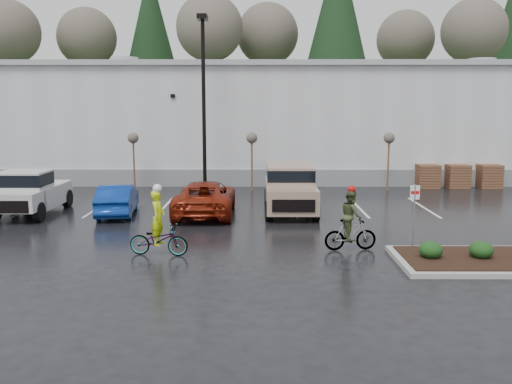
{
  "coord_description": "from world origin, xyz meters",
  "views": [
    {
      "loc": [
        -1.12,
        -16.64,
        4.66
      ],
      "look_at": [
        -1.23,
        4.33,
        1.3
      ],
      "focal_mm": 38.0,
      "sensor_mm": 36.0,
      "label": 1
    }
  ],
  "objects_px": {
    "car_red": "(205,198)",
    "cyclist_olive": "(351,226)",
    "sapling_east": "(389,141)",
    "car_blue": "(118,199)",
    "sapling_west": "(133,141)",
    "pallet_stack_b": "(457,176)",
    "pickup_white": "(34,191)",
    "sapling_mid": "(252,141)",
    "cyclist_hivis": "(159,233)",
    "lamppost": "(204,85)",
    "suv_tan": "(290,189)",
    "pallet_stack_a": "(427,176)",
    "fire_lane_sign": "(414,209)",
    "pallet_stack_c": "(489,176)"
  },
  "relations": [
    {
      "from": "sapling_east",
      "to": "fire_lane_sign",
      "type": "xyz_separation_m",
      "value": [
        -2.2,
        -12.8,
        -1.32
      ]
    },
    {
      "from": "car_blue",
      "to": "suv_tan",
      "type": "xyz_separation_m",
      "value": [
        7.44,
        0.59,
        0.37
      ]
    },
    {
      "from": "sapling_east",
      "to": "car_blue",
      "type": "xyz_separation_m",
      "value": [
        -13.19,
        -6.76,
        -2.06
      ]
    },
    {
      "from": "pickup_white",
      "to": "fire_lane_sign",
      "type": "bearing_deg",
      "value": -23.42
    },
    {
      "from": "pallet_stack_a",
      "to": "cyclist_olive",
      "type": "relative_size",
      "value": 0.63
    },
    {
      "from": "car_red",
      "to": "suv_tan",
      "type": "distance_m",
      "value": 3.72
    },
    {
      "from": "sapling_east",
      "to": "cyclist_olive",
      "type": "bearing_deg",
      "value": -108.31
    },
    {
      "from": "pallet_stack_c",
      "to": "pickup_white",
      "type": "bearing_deg",
      "value": -162.05
    },
    {
      "from": "sapling_mid",
      "to": "fire_lane_sign",
      "type": "xyz_separation_m",
      "value": [
        5.3,
        -12.8,
        -1.32
      ]
    },
    {
      "from": "lamppost",
      "to": "pickup_white",
      "type": "relative_size",
      "value": 1.77
    },
    {
      "from": "sapling_west",
      "to": "sapling_mid",
      "type": "bearing_deg",
      "value": 0.0
    },
    {
      "from": "sapling_west",
      "to": "pickup_white",
      "type": "distance_m",
      "value": 7.27
    },
    {
      "from": "pallet_stack_c",
      "to": "pickup_white",
      "type": "relative_size",
      "value": 0.26
    },
    {
      "from": "pallet_stack_b",
      "to": "fire_lane_sign",
      "type": "xyz_separation_m",
      "value": [
        -6.4,
        -13.8,
        0.73
      ]
    },
    {
      "from": "pallet_stack_c",
      "to": "pallet_stack_b",
      "type": "bearing_deg",
      "value": 180.0
    },
    {
      "from": "pickup_white",
      "to": "suv_tan",
      "type": "height_order",
      "value": "suv_tan"
    },
    {
      "from": "pallet_stack_a",
      "to": "car_red",
      "type": "bearing_deg",
      "value": -147.24
    },
    {
      "from": "pallet_stack_b",
      "to": "car_blue",
      "type": "distance_m",
      "value": 19.04
    },
    {
      "from": "pallet_stack_c",
      "to": "pickup_white",
      "type": "height_order",
      "value": "pickup_white"
    },
    {
      "from": "sapling_mid",
      "to": "cyclist_hivis",
      "type": "distance_m",
      "value": 13.58
    },
    {
      "from": "car_red",
      "to": "cyclist_olive",
      "type": "bearing_deg",
      "value": 131.95
    },
    {
      "from": "sapling_east",
      "to": "lamppost",
      "type": "bearing_deg",
      "value": -174.29
    },
    {
      "from": "pallet_stack_c",
      "to": "suv_tan",
      "type": "relative_size",
      "value": 0.26
    },
    {
      "from": "cyclist_olive",
      "to": "pallet_stack_c",
      "type": "bearing_deg",
      "value": -43.69
    },
    {
      "from": "sapling_west",
      "to": "pallet_stack_b",
      "type": "distance_m",
      "value": 18.34
    },
    {
      "from": "pickup_white",
      "to": "car_blue",
      "type": "xyz_separation_m",
      "value": [
        3.73,
        -0.33,
        -0.32
      ]
    },
    {
      "from": "car_blue",
      "to": "cyclist_hivis",
      "type": "bearing_deg",
      "value": 107.8
    },
    {
      "from": "sapling_mid",
      "to": "car_red",
      "type": "distance_m",
      "value": 7.23
    },
    {
      "from": "pickup_white",
      "to": "car_blue",
      "type": "distance_m",
      "value": 3.76
    },
    {
      "from": "car_blue",
      "to": "cyclist_olive",
      "type": "bearing_deg",
      "value": 140.65
    },
    {
      "from": "pickup_white",
      "to": "pallet_stack_c",
      "type": "bearing_deg",
      "value": 17.95
    },
    {
      "from": "pallet_stack_b",
      "to": "pickup_white",
      "type": "distance_m",
      "value": 22.39
    },
    {
      "from": "pallet_stack_c",
      "to": "car_blue",
      "type": "xyz_separation_m",
      "value": [
        -19.19,
        -7.76,
        -0.01
      ]
    },
    {
      "from": "sapling_east",
      "to": "pallet_stack_a",
      "type": "relative_size",
      "value": 2.37
    },
    {
      "from": "sapling_west",
      "to": "cyclist_olive",
      "type": "xyz_separation_m",
      "value": [
        9.86,
        -12.52,
        -1.94
      ]
    },
    {
      "from": "sapling_east",
      "to": "cyclist_olive",
      "type": "distance_m",
      "value": 13.33
    },
    {
      "from": "lamppost",
      "to": "sapling_east",
      "type": "relative_size",
      "value": 2.88
    },
    {
      "from": "lamppost",
      "to": "car_blue",
      "type": "xyz_separation_m",
      "value": [
        -3.19,
        -5.76,
        -5.02
      ]
    },
    {
      "from": "car_red",
      "to": "pallet_stack_a",
      "type": "bearing_deg",
      "value": -147.42
    },
    {
      "from": "cyclist_hivis",
      "to": "suv_tan",
      "type": "bearing_deg",
      "value": -25.43
    },
    {
      "from": "sapling_east",
      "to": "pallet_stack_b",
      "type": "relative_size",
      "value": 2.37
    },
    {
      "from": "lamppost",
      "to": "cyclist_olive",
      "type": "xyz_separation_m",
      "value": [
        5.86,
        -11.52,
        -4.9
      ]
    },
    {
      "from": "sapling_east",
      "to": "sapling_west",
      "type": "bearing_deg",
      "value": 180.0
    },
    {
      "from": "sapling_mid",
      "to": "suv_tan",
      "type": "xyz_separation_m",
      "value": [
        1.75,
        -6.17,
        -1.7
      ]
    },
    {
      "from": "sapling_mid",
      "to": "pallet_stack_c",
      "type": "xyz_separation_m",
      "value": [
        13.5,
        1.0,
        -2.05
      ]
    },
    {
      "from": "lamppost",
      "to": "pallet_stack_c",
      "type": "distance_m",
      "value": 16.89
    },
    {
      "from": "sapling_mid",
      "to": "lamppost",
      "type": "bearing_deg",
      "value": -158.2
    },
    {
      "from": "sapling_mid",
      "to": "cyclist_hivis",
      "type": "xyz_separation_m",
      "value": [
        -2.76,
        -13.14,
        -2.02
      ]
    },
    {
      "from": "pickup_white",
      "to": "cyclist_hivis",
      "type": "xyz_separation_m",
      "value": [
        6.66,
        -6.72,
        -0.28
      ]
    },
    {
      "from": "sapling_west",
      "to": "suv_tan",
      "type": "height_order",
      "value": "sapling_west"
    }
  ]
}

